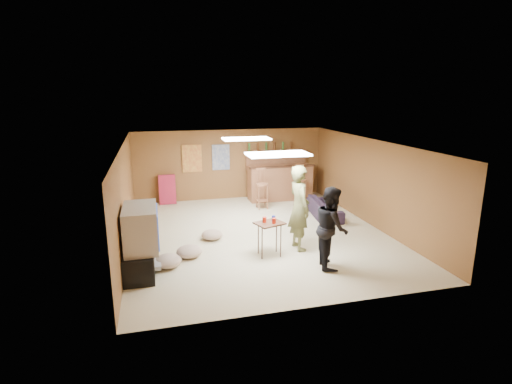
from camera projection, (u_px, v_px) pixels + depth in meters
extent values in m
plane|color=beige|center=(258.00, 234.00, 9.67)|extent=(7.00, 7.00, 0.00)
cube|color=silver|center=(258.00, 143.00, 9.13)|extent=(6.00, 7.00, 0.02)
cube|color=brown|center=(230.00, 164.00, 12.69)|extent=(6.00, 0.02, 2.20)
cube|color=brown|center=(316.00, 243.00, 6.11)|extent=(6.00, 0.02, 2.20)
cube|color=brown|center=(125.00, 198.00, 8.67)|extent=(0.02, 7.00, 2.20)
cube|color=brown|center=(372.00, 183.00, 10.13)|extent=(0.02, 7.00, 2.20)
cube|color=black|center=(139.00, 260.00, 7.54)|extent=(0.55, 1.30, 0.50)
cube|color=#B2B2B7|center=(152.00, 264.00, 7.62)|extent=(0.35, 0.50, 0.08)
cube|color=#B2B2B7|center=(141.00, 228.00, 7.40)|extent=(0.60, 1.10, 0.80)
cube|color=navy|center=(158.00, 226.00, 7.47)|extent=(0.02, 0.95, 0.65)
cube|color=brown|center=(280.00, 182.00, 12.67)|extent=(2.00, 0.60, 1.10)
cube|color=#381F12|center=(283.00, 167.00, 12.30)|extent=(2.10, 0.12, 0.05)
cube|color=brown|center=(276.00, 151.00, 12.86)|extent=(2.00, 0.18, 0.05)
cube|color=brown|center=(276.00, 160.00, 12.95)|extent=(2.00, 0.14, 0.60)
cube|color=#BF3F26|center=(192.00, 158.00, 12.30)|extent=(0.60, 0.03, 0.85)
cube|color=#334C99|center=(221.00, 157.00, 12.52)|extent=(0.55, 0.03, 0.80)
cube|color=#BD2343|center=(167.00, 189.00, 12.17)|extent=(0.50, 0.26, 0.91)
cube|color=white|center=(278.00, 154.00, 7.73)|extent=(1.20, 0.60, 0.04)
cube|color=white|center=(246.00, 139.00, 10.27)|extent=(1.20, 0.60, 0.04)
imported|color=#64663B|center=(299.00, 208.00, 8.55)|extent=(0.49, 0.71, 1.86)
imported|color=black|center=(331.00, 227.00, 7.71)|extent=(0.76, 0.89, 1.60)
imported|color=black|center=(325.00, 208.00, 11.00)|extent=(0.86, 1.71, 0.48)
cube|color=#381F12|center=(269.00, 239.00, 8.32)|extent=(0.67, 0.60, 0.72)
cylinder|color=red|center=(264.00, 220.00, 8.23)|extent=(0.10, 0.10, 0.12)
cylinder|color=red|center=(274.00, 221.00, 8.17)|extent=(0.10, 0.10, 0.11)
cylinder|color=navy|center=(274.00, 218.00, 8.35)|extent=(0.09, 0.09, 0.10)
ellipsoid|color=tan|center=(189.00, 251.00, 8.30)|extent=(0.70, 0.70, 0.24)
ellipsoid|color=tan|center=(212.00, 235.00, 9.30)|extent=(0.60, 0.60, 0.22)
ellipsoid|color=tan|center=(168.00, 261.00, 7.82)|extent=(0.72, 0.72, 0.24)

